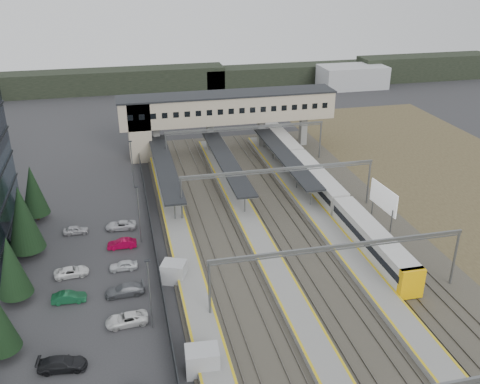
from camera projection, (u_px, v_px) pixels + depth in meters
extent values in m
plane|color=#2B2B2D|center=(215.00, 276.00, 63.28)|extent=(220.00, 220.00, 0.00)
cylinder|color=black|center=(4.00, 351.00, 50.50)|extent=(0.44, 0.44, 1.20)
cylinder|color=black|center=(18.00, 296.00, 58.48)|extent=(0.44, 0.44, 1.20)
cone|color=black|center=(11.00, 266.00, 56.87)|extent=(3.64, 3.64, 7.00)
cylinder|color=black|center=(29.00, 251.00, 67.35)|extent=(0.44, 0.44, 1.20)
cone|color=black|center=(23.00, 218.00, 65.43)|extent=(4.42, 4.42, 8.50)
cylinder|color=black|center=(38.00, 216.00, 76.22)|extent=(0.44, 0.44, 1.20)
cone|color=black|center=(33.00, 190.00, 74.57)|extent=(3.74, 3.74, 7.20)
imported|color=black|center=(62.00, 364.00, 48.87)|extent=(4.59, 2.23, 1.29)
imported|color=#14502E|center=(69.00, 297.00, 58.29)|extent=(3.74, 1.46, 1.21)
imported|color=white|center=(72.00, 272.00, 63.01)|extent=(4.16, 2.22, 1.11)
imported|color=#ADACB1|center=(76.00, 230.00, 72.41)|extent=(3.35, 1.37, 1.14)
imported|color=white|center=(127.00, 319.00, 54.83)|extent=(4.47, 2.32, 1.21)
imported|color=#5B5E63|center=(125.00, 290.00, 59.51)|extent=(4.52, 1.99, 1.29)
imported|color=silver|center=(123.00, 265.00, 64.24)|extent=(3.40, 1.40, 1.15)
imported|color=#A30430|center=(122.00, 244.00, 68.93)|extent=(3.76, 1.44, 1.22)
imported|color=silver|center=(121.00, 225.00, 73.64)|extent=(4.31, 2.27, 1.16)
cylinder|color=slate|center=(150.00, 295.00, 52.88)|extent=(0.16, 0.16, 8.00)
cube|color=black|center=(147.00, 261.00, 51.22)|extent=(0.50, 0.25, 0.15)
cylinder|color=slate|center=(139.00, 215.00, 68.84)|extent=(0.16, 0.16, 8.00)
cube|color=black|center=(137.00, 187.00, 67.19)|extent=(0.50, 0.25, 0.15)
cylinder|color=slate|center=(132.00, 165.00, 84.81)|extent=(0.16, 0.16, 8.00)
cube|color=black|center=(130.00, 141.00, 83.16)|extent=(0.50, 0.25, 0.15)
cube|color=#26282B|center=(156.00, 253.00, 65.96)|extent=(0.08, 90.00, 2.00)
cube|color=#AAACAF|center=(202.00, 361.00, 48.36)|extent=(3.19, 2.44, 2.53)
cube|color=#AAACAF|center=(174.00, 272.00, 61.75)|extent=(3.34, 3.11, 2.46)
cube|color=#3A362E|center=(298.00, 243.00, 70.15)|extent=(34.00, 90.00, 0.20)
cube|color=#59544C|center=(202.00, 253.00, 67.45)|extent=(0.08, 90.00, 0.14)
cube|color=#59544C|center=(213.00, 252.00, 67.75)|extent=(0.08, 90.00, 0.14)
cube|color=#59544C|center=(233.00, 249.00, 68.27)|extent=(0.08, 90.00, 0.14)
cube|color=#59544C|center=(244.00, 248.00, 68.57)|extent=(0.08, 90.00, 0.14)
cube|color=#59544C|center=(278.00, 244.00, 69.51)|extent=(0.08, 90.00, 0.14)
cube|color=#59544C|center=(288.00, 243.00, 69.81)|extent=(0.08, 90.00, 0.14)
cube|color=#59544C|center=(307.00, 241.00, 70.34)|extent=(0.08, 90.00, 0.14)
cube|color=#59544C|center=(317.00, 239.00, 70.64)|extent=(0.08, 90.00, 0.14)
cube|color=#59544C|center=(349.00, 235.00, 71.58)|extent=(0.08, 90.00, 0.14)
cube|color=#59544C|center=(359.00, 234.00, 71.88)|extent=(0.08, 90.00, 0.14)
cube|color=#59544C|center=(377.00, 232.00, 72.41)|extent=(0.08, 90.00, 0.14)
cube|color=#59544C|center=(387.00, 231.00, 72.71)|extent=(0.08, 90.00, 0.14)
cube|color=gray|center=(184.00, 254.00, 66.91)|extent=(3.20, 82.00, 0.90)
cube|color=gold|center=(172.00, 252.00, 66.42)|extent=(0.25, 82.00, 0.02)
cube|color=gold|center=(195.00, 249.00, 67.02)|extent=(0.25, 82.00, 0.02)
cube|color=gray|center=(261.00, 245.00, 68.97)|extent=(3.20, 82.00, 0.90)
cube|color=gold|center=(250.00, 243.00, 68.48)|extent=(0.25, 82.00, 0.02)
cube|color=gold|center=(272.00, 240.00, 69.08)|extent=(0.25, 82.00, 0.02)
cube|color=gray|center=(334.00, 236.00, 71.04)|extent=(3.20, 82.00, 0.90)
cube|color=gold|center=(323.00, 234.00, 70.55)|extent=(0.25, 82.00, 0.02)
cube|color=gold|center=(344.00, 232.00, 71.15)|extent=(0.25, 82.00, 0.02)
cube|color=black|center=(165.00, 165.00, 84.95)|extent=(3.00, 30.00, 0.25)
cube|color=slate|center=(165.00, 166.00, 85.02)|extent=(3.10, 30.00, 0.12)
cylinder|color=slate|center=(175.00, 209.00, 74.08)|extent=(0.20, 0.20, 3.10)
cylinder|color=slate|center=(170.00, 190.00, 79.85)|extent=(0.20, 0.20, 3.10)
cylinder|color=slate|center=(165.00, 174.00, 85.62)|extent=(0.20, 0.20, 3.10)
cylinder|color=slate|center=(161.00, 160.00, 91.38)|extent=(0.20, 0.20, 3.10)
cylinder|color=slate|center=(158.00, 148.00, 97.15)|extent=(0.20, 0.20, 3.10)
cube|color=black|center=(226.00, 160.00, 87.02)|extent=(3.00, 30.00, 0.25)
cube|color=slate|center=(226.00, 161.00, 87.08)|extent=(3.10, 30.00, 0.12)
cylinder|color=slate|center=(245.00, 202.00, 76.15)|extent=(0.20, 0.20, 3.10)
cylinder|color=slate|center=(235.00, 184.00, 81.92)|extent=(0.20, 0.20, 3.10)
cylinder|color=slate|center=(226.00, 169.00, 87.68)|extent=(0.20, 0.20, 3.10)
cylinder|color=slate|center=(219.00, 155.00, 93.45)|extent=(0.20, 0.20, 3.10)
cylinder|color=slate|center=(212.00, 144.00, 99.21)|extent=(0.20, 0.20, 3.10)
cube|color=black|center=(285.00, 155.00, 89.09)|extent=(3.00, 30.00, 0.25)
cube|color=slate|center=(285.00, 156.00, 89.15)|extent=(3.10, 30.00, 0.12)
cylinder|color=slate|center=(311.00, 195.00, 78.22)|extent=(0.20, 0.20, 3.10)
cylinder|color=slate|center=(297.00, 179.00, 83.98)|extent=(0.20, 0.20, 3.10)
cylinder|color=slate|center=(284.00, 164.00, 89.75)|extent=(0.20, 0.20, 3.10)
cylinder|color=slate|center=(273.00, 151.00, 95.51)|extent=(0.20, 0.20, 3.10)
cylinder|color=slate|center=(264.00, 140.00, 101.28)|extent=(0.20, 0.20, 3.10)
cube|color=#B3A98B|center=(228.00, 108.00, 99.19)|extent=(40.00, 6.00, 5.00)
cube|color=black|center=(228.00, 94.00, 98.14)|extent=(40.40, 6.40, 0.30)
cube|color=#B3A98B|center=(139.00, 129.00, 97.02)|extent=(4.00, 6.00, 11.00)
cube|color=black|center=(130.00, 118.00, 92.75)|extent=(1.00, 0.06, 1.00)
cube|color=black|center=(142.00, 117.00, 93.16)|extent=(1.00, 0.06, 1.00)
cube|color=black|center=(153.00, 116.00, 93.58)|extent=(1.00, 0.06, 1.00)
cube|color=black|center=(165.00, 116.00, 93.99)|extent=(1.00, 0.06, 1.00)
cube|color=black|center=(176.00, 115.00, 94.40)|extent=(1.00, 0.06, 1.00)
cube|color=black|center=(187.00, 114.00, 94.82)|extent=(1.00, 0.06, 1.00)
cube|color=black|center=(198.00, 113.00, 95.23)|extent=(1.00, 0.06, 1.00)
cube|color=black|center=(209.00, 113.00, 95.64)|extent=(1.00, 0.06, 1.00)
cube|color=black|center=(220.00, 112.00, 96.06)|extent=(1.00, 0.06, 1.00)
cube|color=black|center=(231.00, 111.00, 96.47)|extent=(1.00, 0.06, 1.00)
cube|color=black|center=(242.00, 111.00, 96.88)|extent=(1.00, 0.06, 1.00)
cube|color=black|center=(253.00, 110.00, 97.30)|extent=(1.00, 0.06, 1.00)
cube|color=black|center=(263.00, 109.00, 97.71)|extent=(1.00, 0.06, 1.00)
cube|color=black|center=(274.00, 109.00, 98.12)|extent=(1.00, 0.06, 1.00)
cube|color=black|center=(284.00, 108.00, 98.54)|extent=(1.00, 0.06, 1.00)
cube|color=black|center=(294.00, 107.00, 98.95)|extent=(1.00, 0.06, 1.00)
cube|color=black|center=(305.00, 107.00, 99.36)|extent=(1.00, 0.06, 1.00)
cube|color=black|center=(315.00, 106.00, 99.78)|extent=(1.00, 0.06, 1.00)
cube|color=black|center=(325.00, 105.00, 100.19)|extent=(1.00, 0.06, 1.00)
cube|color=gray|center=(148.00, 142.00, 98.36)|extent=(1.20, 1.60, 6.00)
cube|color=gray|center=(157.00, 141.00, 98.67)|extent=(1.20, 1.60, 6.00)
cube|color=gray|center=(210.00, 137.00, 100.74)|extent=(1.20, 1.60, 6.00)
cube|color=gray|center=(261.00, 133.00, 102.81)|extent=(1.20, 1.60, 6.00)
cube|color=gray|center=(303.00, 130.00, 104.56)|extent=(1.20, 1.60, 6.00)
cube|color=slate|center=(451.00, 384.00, 38.03)|extent=(28.40, 0.25, 0.35)
cylinder|color=slate|center=(210.00, 291.00, 54.32)|extent=(0.28, 0.28, 7.00)
cylinder|color=slate|center=(454.00, 259.00, 60.11)|extent=(0.28, 0.28, 7.00)
cube|color=slate|center=(341.00, 246.00, 55.77)|extent=(28.40, 0.25, 0.35)
cube|color=slate|center=(340.00, 249.00, 55.94)|extent=(28.40, 0.12, 0.12)
cylinder|color=slate|center=(182.00, 201.00, 73.84)|extent=(0.28, 0.28, 7.00)
cylinder|color=slate|center=(368.00, 183.00, 79.62)|extent=(0.28, 0.28, 7.00)
cube|color=slate|center=(279.00, 169.00, 75.28)|extent=(28.40, 0.25, 0.35)
cube|color=slate|center=(279.00, 172.00, 75.45)|extent=(28.40, 0.12, 0.12)
cylinder|color=slate|center=(166.00, 153.00, 91.58)|extent=(0.28, 0.28, 7.00)
cylinder|color=slate|center=(320.00, 141.00, 97.36)|extent=(0.28, 0.28, 7.00)
cube|color=slate|center=(246.00, 127.00, 93.02)|extent=(28.40, 0.25, 0.35)
cube|color=slate|center=(246.00, 130.00, 93.19)|extent=(28.40, 0.12, 0.12)
cube|color=silver|center=(372.00, 241.00, 66.55)|extent=(2.76, 19.09, 3.54)
cube|color=black|center=(373.00, 239.00, 66.38)|extent=(2.82, 18.49, 0.89)
cube|color=slate|center=(371.00, 252.00, 67.18)|extent=(2.36, 17.69, 0.49)
cube|color=silver|center=(316.00, 181.00, 84.01)|extent=(2.76, 19.09, 3.54)
cube|color=black|center=(317.00, 178.00, 83.85)|extent=(2.82, 18.49, 0.89)
cube|color=slate|center=(316.00, 190.00, 84.64)|extent=(2.36, 17.69, 0.49)
cube|color=silver|center=(280.00, 141.00, 101.48)|extent=(2.76, 19.09, 3.54)
cube|color=black|center=(280.00, 139.00, 101.32)|extent=(2.82, 18.49, 0.89)
cube|color=slate|center=(280.00, 149.00, 102.11)|extent=(2.36, 17.69, 0.49)
cube|color=#FFB807|center=(411.00, 283.00, 58.17)|extent=(2.78, 0.90, 3.54)
cylinder|color=slate|center=(391.00, 222.00, 71.92)|extent=(0.20, 0.20, 3.54)
cylinder|color=slate|center=(373.00, 204.00, 76.92)|extent=(0.20, 0.20, 3.54)
cube|color=white|center=(384.00, 198.00, 73.46)|extent=(0.64, 6.63, 3.32)
cube|color=black|center=(113.00, 81.00, 144.24)|extent=(60.00, 8.00, 6.00)
cube|color=black|center=(290.00, 74.00, 154.78)|extent=(50.00, 8.00, 5.00)
cube|color=black|center=(424.00, 67.00, 158.20)|extent=(40.00, 8.00, 7.00)
cube|color=#AAACAF|center=(352.00, 77.00, 148.80)|extent=(18.00, 10.00, 6.00)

